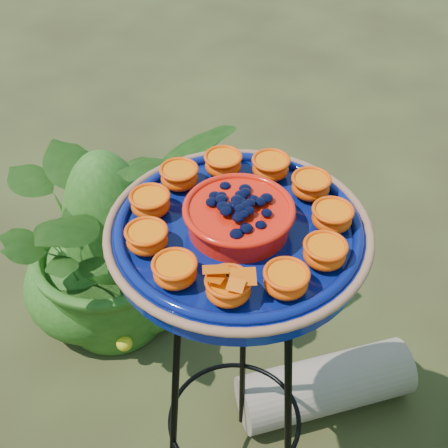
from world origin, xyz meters
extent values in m
torus|color=black|center=(-0.06, 0.02, 0.89)|extent=(0.31, 0.31, 0.02)
torus|color=black|center=(-0.06, 0.02, 0.31)|extent=(0.39, 0.39, 0.01)
cylinder|color=black|center=(-0.09, 0.16, 0.45)|extent=(0.03, 0.09, 0.90)
cylinder|color=black|center=(-0.17, -0.08, 0.45)|extent=(0.08, 0.07, 0.90)
cylinder|color=black|center=(0.08, -0.03, 0.45)|extent=(0.09, 0.04, 0.90)
cylinder|color=#07135A|center=(-0.06, 0.02, 0.93)|extent=(0.54, 0.54, 0.04)
torus|color=#8E5B40|center=(-0.06, 0.02, 0.95)|extent=(0.48, 0.48, 0.02)
torus|color=#07135A|center=(-0.06, 0.02, 0.95)|extent=(0.44, 0.44, 0.02)
cylinder|color=red|center=(-0.06, 0.02, 0.97)|extent=(0.21, 0.21, 0.04)
torus|color=red|center=(-0.06, 0.02, 0.99)|extent=(0.20, 0.20, 0.01)
ellipsoid|color=black|center=(-0.06, 0.02, 1.00)|extent=(0.16, 0.16, 0.03)
ellipsoid|color=#F63702|center=(0.10, 0.08, 0.97)|extent=(0.07, 0.07, 0.04)
cylinder|color=orange|center=(0.10, 0.08, 0.98)|extent=(0.07, 0.07, 0.01)
ellipsoid|color=#F63702|center=(0.04, 0.15, 0.97)|extent=(0.07, 0.07, 0.04)
cylinder|color=orange|center=(0.04, 0.15, 0.98)|extent=(0.07, 0.07, 0.01)
ellipsoid|color=#F63702|center=(-0.05, 0.18, 0.97)|extent=(0.07, 0.07, 0.04)
cylinder|color=orange|center=(-0.05, 0.18, 0.98)|extent=(0.07, 0.07, 0.01)
ellipsoid|color=#F63702|center=(-0.14, 0.16, 0.97)|extent=(0.07, 0.07, 0.04)
cylinder|color=orange|center=(-0.14, 0.16, 0.98)|extent=(0.07, 0.07, 0.01)
ellipsoid|color=#F63702|center=(-0.20, 0.09, 0.97)|extent=(0.07, 0.07, 0.04)
cylinder|color=orange|center=(-0.20, 0.09, 0.98)|extent=(0.07, 0.07, 0.01)
ellipsoid|color=#F63702|center=(-0.22, 0.00, 0.97)|extent=(0.07, 0.07, 0.04)
cylinder|color=orange|center=(-0.22, 0.00, 0.98)|extent=(0.07, 0.07, 0.01)
ellipsoid|color=#F63702|center=(-0.19, -0.09, 0.97)|extent=(0.07, 0.07, 0.04)
cylinder|color=orange|center=(-0.19, -0.09, 0.98)|extent=(0.07, 0.07, 0.01)
ellipsoid|color=#F63702|center=(-0.11, -0.14, 0.97)|extent=(0.07, 0.07, 0.04)
cylinder|color=orange|center=(-0.11, -0.14, 0.98)|extent=(0.07, 0.07, 0.01)
ellipsoid|color=#F63702|center=(-0.02, -0.14, 0.97)|extent=(0.07, 0.07, 0.04)
cylinder|color=orange|center=(-0.02, -0.14, 0.98)|extent=(0.07, 0.07, 0.01)
ellipsoid|color=#F63702|center=(0.06, -0.10, 0.97)|extent=(0.07, 0.07, 0.04)
cylinder|color=orange|center=(0.06, -0.10, 0.98)|extent=(0.07, 0.07, 0.01)
ellipsoid|color=#F63702|center=(0.10, -0.01, 0.97)|extent=(0.07, 0.07, 0.04)
cylinder|color=orange|center=(0.10, -0.01, 0.98)|extent=(0.07, 0.07, 0.01)
cylinder|color=black|center=(-0.02, -0.14, 0.99)|extent=(0.02, 0.03, 0.00)
cube|color=#FD5A05|center=(-0.04, -0.14, 1.00)|extent=(0.05, 0.04, 0.01)
cube|color=#FD5A05|center=(0.00, -0.14, 1.00)|extent=(0.05, 0.04, 0.01)
cylinder|color=gray|center=(0.12, 0.34, 0.09)|extent=(0.52, 0.45, 0.17)
imported|color=#224E14|center=(-0.62, 0.45, 0.40)|extent=(0.90, 0.93, 0.79)
camera|label=1|loc=(0.20, -0.76, 1.69)|focal=50.00mm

